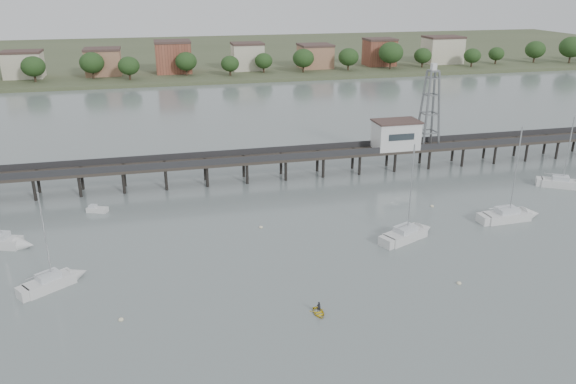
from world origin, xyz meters
name	(u,v)px	position (x,y,z in m)	size (l,w,h in m)	color
pier	(264,158)	(0.00, 60.00, 3.79)	(150.00, 5.00, 5.50)	#2D2823
pier_building	(396,134)	(25.00, 60.00, 6.67)	(8.40, 5.40, 5.30)	silver
lattice_tower	(430,109)	(31.50, 60.00, 11.10)	(3.20, 3.20, 15.50)	slate
sailboat_b	(8,243)	(-38.86, 40.75, 0.64)	(8.07, 4.78, 12.87)	silver
sailboat_c	(412,233)	(15.09, 31.01, 0.64)	(9.00, 5.83, 14.35)	silver
sailboat_a	(59,280)	(-30.85, 28.55, 0.65)	(7.37, 6.03, 12.40)	silver
sailboat_e	(567,184)	(49.82, 43.14, 0.64)	(7.97, 6.12, 13.14)	silver
sailboat_d	(515,215)	(32.82, 33.14, 0.63)	(9.34, 3.07, 15.17)	silver
white_tender	(97,210)	(-28.24, 50.77, 0.38)	(3.41, 2.44, 1.22)	silver
yellow_dinghy	(319,314)	(-2.99, 15.55, 0.00)	(1.63, 0.47, 2.28)	yellow
dinghy_occupant	(319,314)	(-2.99, 15.55, 0.00)	(0.44, 1.21, 0.29)	black
mooring_buoys	(262,257)	(-6.40, 29.87, 0.08)	(65.42, 23.41, 0.39)	beige
far_shore	(191,54)	(0.36, 239.58, 0.95)	(500.00, 170.00, 10.40)	#475133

